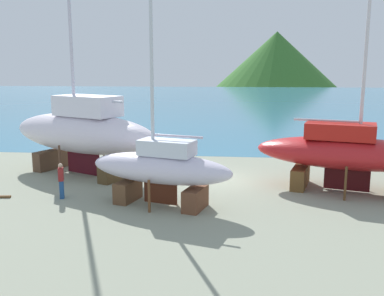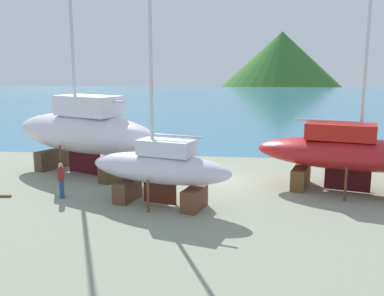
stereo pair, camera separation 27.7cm
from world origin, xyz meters
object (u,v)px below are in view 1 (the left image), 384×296
sailboat_small_center (161,168)px  sailboat_large_starboard (83,131)px  worker (61,180)px  sailboat_far_slipway (348,152)px  barrel_tipped_left (189,169)px

sailboat_small_center → sailboat_large_starboard: (-5.58, 5.37, 0.82)m
sailboat_large_starboard → worker: bearing=122.8°
sailboat_small_center → sailboat_large_starboard: bearing=-27.9°
sailboat_far_slipway → barrel_tipped_left: (-8.41, 2.79, -1.75)m
sailboat_large_starboard → barrel_tipped_left: size_ratio=21.89×
sailboat_large_starboard → worker: 5.15m
sailboat_large_starboard → barrel_tipped_left: (6.21, 0.63, -2.30)m
sailboat_far_slipway → sailboat_large_starboard: (-14.62, 2.16, 0.55)m
sailboat_small_center → barrel_tipped_left: bearing=-80.0°
sailboat_large_starboard → worker: sailboat_large_starboard is taller
sailboat_small_center → worker: bearing=9.9°
sailboat_far_slipway → sailboat_large_starboard: size_ratio=0.74×
sailboat_large_starboard → barrel_tipped_left: 6.65m
sailboat_far_slipway → worker: (-14.01, -2.68, -1.12)m
sailboat_small_center → barrel_tipped_left: size_ratio=12.48×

